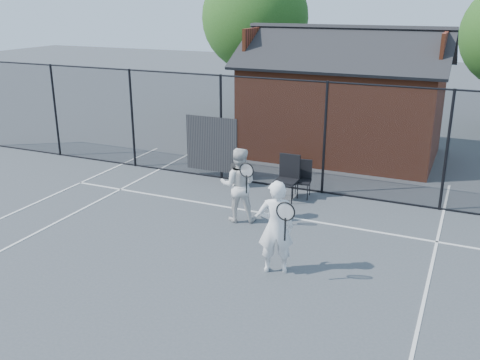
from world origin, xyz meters
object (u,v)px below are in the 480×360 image
at_px(waste_bin, 238,175).
at_px(player_back, 239,185).
at_px(clubhouse, 343,106).
at_px(chair_left, 287,179).
at_px(chair_right, 302,180).
at_px(player_front, 276,227).

bearing_deg(waste_bin, player_back, -65.77).
xyz_separation_m(clubhouse, player_back, (-0.79, -6.62, -0.73)).
relative_size(chair_left, chair_right, 1.20).
height_order(chair_right, waste_bin, chair_right).
bearing_deg(clubhouse, player_back, -96.78).
bearing_deg(player_back, chair_left, 71.32).
height_order(clubhouse, player_front, clubhouse).
height_order(player_back, waste_bin, player_back).
height_order(player_front, chair_left, player_front).
xyz_separation_m(player_back, chair_right, (0.88, 2.08, -0.40)).
height_order(clubhouse, chair_right, clubhouse).
bearing_deg(player_front, chair_right, 100.89).
bearing_deg(player_back, chair_right, 67.10).
bearing_deg(clubhouse, player_front, -84.21).
relative_size(clubhouse, player_front, 3.54).
xyz_separation_m(clubhouse, waste_bin, (-1.79, -4.40, -1.29)).
bearing_deg(player_front, chair_left, 106.19).
bearing_deg(chair_left, waste_bin, 162.64).
height_order(clubhouse, chair_left, clubhouse).
height_order(player_back, chair_left, player_back).
distance_m(clubhouse, chair_left, 5.01).
relative_size(player_front, chair_right, 1.91).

